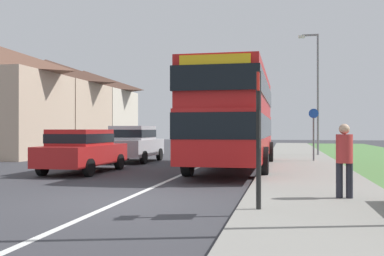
# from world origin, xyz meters

# --- Properties ---
(ground_plane) EXTENTS (120.00, 120.00, 0.00)m
(ground_plane) POSITION_xyz_m (0.00, 0.00, 0.00)
(ground_plane) COLOR #38383D
(lane_marking_centre) EXTENTS (0.14, 60.00, 0.01)m
(lane_marking_centre) POSITION_xyz_m (0.00, 8.00, 0.00)
(lane_marking_centre) COLOR silver
(lane_marking_centre) RESTS_ON ground_plane
(pavement_near_side) EXTENTS (3.20, 68.00, 0.12)m
(pavement_near_side) POSITION_xyz_m (4.20, 6.00, 0.06)
(pavement_near_side) COLOR gray
(pavement_near_side) RESTS_ON ground_plane
(double_decker_bus) EXTENTS (2.80, 10.23, 3.70)m
(double_decker_bus) POSITION_xyz_m (1.55, 8.09, 2.14)
(double_decker_bus) COLOR red
(double_decker_bus) RESTS_ON ground_plane
(parked_car_red) EXTENTS (1.89, 4.43, 1.55)m
(parked_car_red) POSITION_xyz_m (-3.68, 5.75, 0.86)
(parked_car_red) COLOR #B21E1E
(parked_car_red) RESTS_ON ground_plane
(parked_car_silver) EXTENTS (1.97, 4.18, 1.72)m
(parked_car_silver) POSITION_xyz_m (-3.62, 11.17, 0.94)
(parked_car_silver) COLOR #B7B7BC
(parked_car_silver) RESTS_ON ground_plane
(pedestrian_at_stop) EXTENTS (0.34, 0.34, 1.67)m
(pedestrian_at_stop) POSITION_xyz_m (4.68, 0.56, 0.98)
(pedestrian_at_stop) COLOR #23232D
(pedestrian_at_stop) RESTS_ON ground_plane
(bus_stop_sign) EXTENTS (0.09, 0.52, 2.60)m
(bus_stop_sign) POSITION_xyz_m (3.00, -1.11, 1.54)
(bus_stop_sign) COLOR black
(bus_stop_sign) RESTS_ON ground_plane
(cycle_route_sign) EXTENTS (0.44, 0.08, 2.52)m
(cycle_route_sign) POSITION_xyz_m (4.77, 12.07, 1.43)
(cycle_route_sign) COLOR slate
(cycle_route_sign) RESTS_ON ground_plane
(street_lamp_mid) EXTENTS (1.14, 0.20, 7.01)m
(street_lamp_mid) POSITION_xyz_m (5.21, 17.11, 4.05)
(street_lamp_mid) COLOR slate
(street_lamp_mid) RESTS_ON ground_plane
(house_terrace_far_side) EXTENTS (7.38, 17.75, 6.41)m
(house_terrace_far_side) POSITION_xyz_m (-12.70, 18.87, 3.20)
(house_terrace_far_side) COLOR #C1A88E
(house_terrace_far_side) RESTS_ON ground_plane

